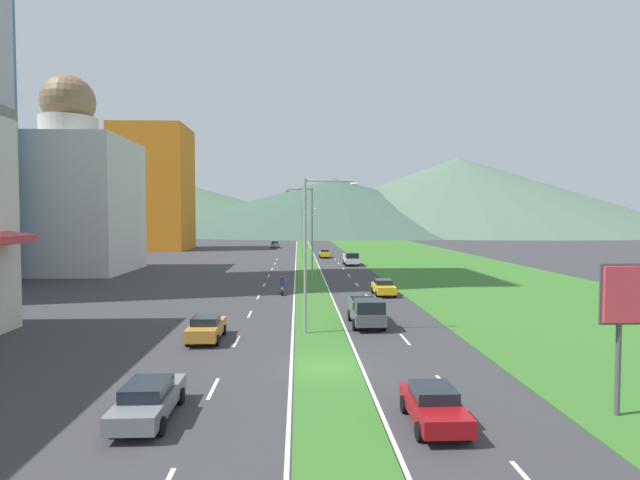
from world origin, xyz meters
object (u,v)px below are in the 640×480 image
Objects in this scene: pickup_truck_0 at (367,312)px; pickup_truck_1 at (351,259)px; car_1 at (325,253)px; motorcycle_rider at (282,287)px; street_lamp_far at (303,229)px; street_lamp_near at (311,245)px; car_4 at (206,328)px; car_0 at (434,405)px; car_3 at (148,399)px; car_2 at (275,244)px; car_5 at (383,287)px; street_lamp_mid at (309,227)px.

pickup_truck_0 and pickup_truck_1 have the same top height.
motorcycle_rider reaches higher than car_1.
street_lamp_far is at bearing -3.41° from motorcycle_rider.
street_lamp_near is 2.19× the size of car_4.
pickup_truck_1 is at bearing -16.07° from car_4.
pickup_truck_1 reaches higher than car_0.
pickup_truck_1 is (13.69, 59.77, 0.24)m from car_3.
car_4 is at bearing -9.41° from car_1.
car_3 is 61.32m from pickup_truck_1.
street_lamp_far reaches higher than car_2.
car_5 is at bearing -0.10° from pickup_truck_1.
street_lamp_near is at bearing -91.08° from street_lamp_mid.
car_2 is 105.13m from car_3.
car_1 is 31.91m from car_2.
motorcycle_rider is (-6.38, -44.55, -0.02)m from car_1.
pickup_truck_0 is 2.70× the size of motorcycle_rider.
car_4 is 18.63m from motorcycle_rider.
car_1 is at bearing 86.24° from street_lamp_near.
street_lamp_mid reaches higher than car_4.
motorcycle_rider is (4.00, 30.38, 0.01)m from car_3.
motorcycle_rider is at bearing -157.04° from pickup_truck_0.
car_1 is 45.01m from motorcycle_rider.
street_lamp_far is 14.70m from pickup_truck_1.
car_4 is at bearing -70.72° from pickup_truck_0.
street_lamp_near is 4.94× the size of motorcycle_rider.
motorcycle_rider is (3.97, -74.74, -0.06)m from car_2.
car_5 is (7.28, 15.82, -4.94)m from street_lamp_near.
car_3 is at bearing -95.15° from street_lamp_far.
car_2 is 92.94m from car_4.
street_lamp_far is at bearing -5.15° from car_3.
car_1 is 0.87× the size of pickup_truck_0.
pickup_truck_0 is at bearing -14.04° from car_5.
street_lamp_mid reaches higher than motorcycle_rider.
car_3 is 0.89× the size of pickup_truck_0.
street_lamp_mid is 44.19m from car_0.
pickup_truck_1 is at bearing 12.31° from car_1.
street_lamp_far is 2.18× the size of car_2.
street_lamp_far is (0.12, 58.15, -0.42)m from street_lamp_near.
car_3 is at bearing 179.98° from car_2.
street_lamp_near reaches higher than car_1.
car_0 is at bearing -85.46° from street_lamp_mid.
street_lamp_far is 2.04× the size of car_4.
pickup_truck_0 is at bearing -0.17° from car_1.
car_5 is 2.10× the size of motorcycle_rider.
car_5 is at bearing 4.10° from car_1.
pickup_truck_0 is (3.84, 2.08, -4.72)m from street_lamp_near.
street_lamp_far is 56.36m from pickup_truck_0.
car_0 is (4.02, -14.66, -5.00)m from street_lamp_near.
car_5 is (6.73, -13.23, -5.44)m from street_lamp_mid.
car_2 is (-10.35, 30.19, 0.04)m from car_1.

